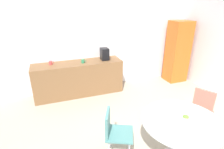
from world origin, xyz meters
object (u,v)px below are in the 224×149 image
(round_table, at_px, (180,127))
(chair_teal, at_px, (114,129))
(chair_coral, at_px, (201,106))
(mug_green, at_px, (83,61))
(locker_cabinet, at_px, (178,52))
(coffee_maker, at_px, (105,54))
(mug_red, at_px, (106,58))
(fruit_bowl, at_px, (186,119))
(mug_white, at_px, (51,63))

(round_table, xyz_separation_m, chair_teal, (-0.92, 0.43, -0.11))
(chair_coral, height_order, mug_green, mug_green)
(mug_green, bearing_deg, locker_cabinet, -0.49)
(coffee_maker, bearing_deg, mug_green, -173.03)
(mug_red, bearing_deg, chair_teal, -105.54)
(chair_teal, height_order, mug_green, mug_green)
(chair_teal, distance_m, fruit_bowl, 1.10)
(chair_teal, xyz_separation_m, mug_white, (-0.80, 2.42, 0.43))
(round_table, xyz_separation_m, chair_coral, (0.89, 0.47, -0.11))
(fruit_bowl, bearing_deg, mug_green, 109.38)
(mug_red, bearing_deg, round_table, -84.13)
(round_table, bearing_deg, mug_white, 121.15)
(chair_coral, relative_size, mug_green, 6.43)
(locker_cabinet, relative_size, mug_red, 14.45)
(locker_cabinet, relative_size, mug_green, 14.45)
(mug_green, height_order, mug_red, same)
(fruit_bowl, height_order, coffee_maker, coffee_maker)
(chair_teal, xyz_separation_m, coffee_maker, (0.60, 2.35, 0.54))
(mug_white, distance_m, coffee_maker, 1.41)
(locker_cabinet, bearing_deg, chair_coral, -117.04)
(fruit_bowl, xyz_separation_m, coffee_maker, (-0.35, 2.81, 0.27))
(chair_teal, relative_size, mug_red, 6.43)
(round_table, height_order, fruit_bowl, fruit_bowl)
(chair_teal, distance_m, mug_white, 2.58)
(chair_coral, bearing_deg, mug_green, 129.29)
(chair_coral, bearing_deg, mug_red, 117.58)
(fruit_bowl, relative_size, mug_white, 2.11)
(chair_coral, distance_m, mug_white, 3.55)
(mug_green, relative_size, mug_red, 1.00)
(chair_teal, bearing_deg, mug_green, 90.17)
(mug_white, xyz_separation_m, coffee_maker, (1.40, -0.07, 0.11))
(round_table, relative_size, fruit_bowl, 4.37)
(locker_cabinet, height_order, mug_red, locker_cabinet)
(locker_cabinet, relative_size, fruit_bowl, 6.86)
(mug_green, distance_m, coffee_maker, 0.63)
(round_table, height_order, mug_red, mug_red)
(chair_teal, bearing_deg, coffee_maker, 75.58)
(locker_cabinet, height_order, mug_white, locker_cabinet)
(fruit_bowl, distance_m, coffee_maker, 2.84)
(round_table, relative_size, mug_white, 9.21)
(locker_cabinet, relative_size, chair_coral, 2.25)
(coffee_maker, bearing_deg, locker_cabinet, -2.46)
(mug_red, bearing_deg, mug_green, -177.88)
(round_table, relative_size, mug_red, 9.21)
(chair_teal, distance_m, chair_coral, 1.81)
(chair_teal, relative_size, mug_white, 6.43)
(mug_white, relative_size, mug_red, 1.00)
(coffee_maker, bearing_deg, chair_coral, -62.25)
(locker_cabinet, height_order, mug_green, locker_cabinet)
(locker_cabinet, height_order, chair_coral, locker_cabinet)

